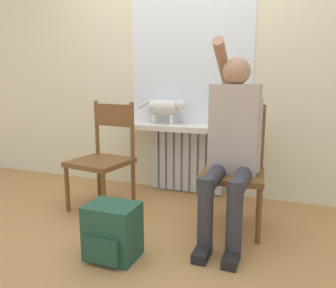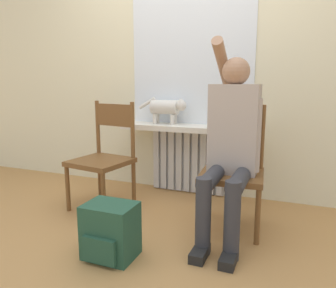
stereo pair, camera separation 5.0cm
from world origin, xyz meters
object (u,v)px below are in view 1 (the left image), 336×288
chair_left (104,156)px  backpack (112,232)px  cat (166,108)px  person (232,140)px  chair_right (233,167)px

chair_left → backpack: size_ratio=2.66×
chair_left → cat: 0.77m
cat → person: bearing=-42.5°
backpack → person: bearing=44.6°
backpack → cat: bearing=96.1°
chair_right → backpack: (-0.61, -0.72, -0.28)m
cat → chair_left: bearing=-122.3°
chair_right → person: bearing=-92.7°
chair_left → cat: bearing=66.4°
chair_left → backpack: chair_left is taller
chair_left → chair_right: same height
cat → backpack: cat is taller
person → backpack: bearing=-135.4°
cat → chair_right: bearing=-37.2°
person → chair_right: bearing=92.5°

